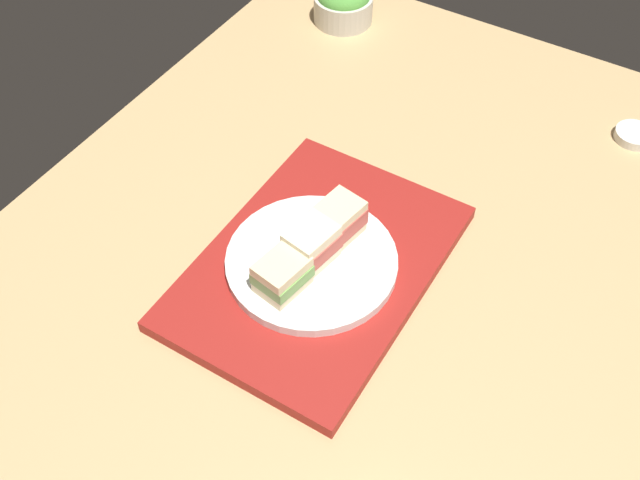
# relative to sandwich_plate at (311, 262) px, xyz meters

# --- Properties ---
(ground_plane) EXTENTS (1.40, 1.00, 0.03)m
(ground_plane) POSITION_rel_sandwich_plate_xyz_m (-0.00, 0.03, -0.04)
(ground_plane) COLOR tan
(serving_tray) EXTENTS (0.42, 0.30, 0.02)m
(serving_tray) POSITION_rel_sandwich_plate_xyz_m (-0.01, 0.00, -0.02)
(serving_tray) COLOR maroon
(serving_tray) RESTS_ON ground_plane
(sandwich_plate) EXTENTS (0.24, 0.24, 0.02)m
(sandwich_plate) POSITION_rel_sandwich_plate_xyz_m (0.00, 0.00, 0.00)
(sandwich_plate) COLOR silver
(sandwich_plate) RESTS_ON serving_tray
(sandwich_near) EXTENTS (0.08, 0.06, 0.06)m
(sandwich_near) POSITION_rel_sandwich_plate_xyz_m (-0.06, 0.01, 0.04)
(sandwich_near) COLOR beige
(sandwich_near) RESTS_ON sandwich_plate
(sandwich_middle) EXTENTS (0.08, 0.07, 0.06)m
(sandwich_middle) POSITION_rel_sandwich_plate_xyz_m (-0.00, 0.00, 0.04)
(sandwich_middle) COLOR beige
(sandwich_middle) RESTS_ON sandwich_plate
(sandwich_far) EXTENTS (0.08, 0.07, 0.05)m
(sandwich_far) POSITION_rel_sandwich_plate_xyz_m (0.06, -0.01, 0.03)
(sandwich_far) COLOR beige
(sandwich_far) RESTS_ON sandwich_plate
(salad_bowl) EXTENTS (0.11, 0.11, 0.08)m
(salad_bowl) POSITION_rel_sandwich_plate_xyz_m (-0.57, -0.28, 0.01)
(salad_bowl) COLOR beige
(salad_bowl) RESTS_ON ground_plane
(small_sauce_dish) EXTENTS (0.06, 0.06, 0.02)m
(small_sauce_dish) POSITION_rel_sandwich_plate_xyz_m (-0.52, 0.31, -0.02)
(small_sauce_dish) COLOR silver
(small_sauce_dish) RESTS_ON ground_plane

